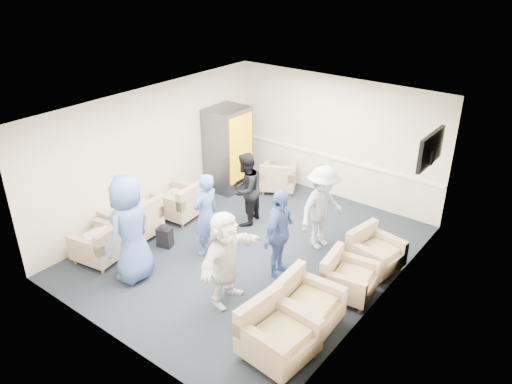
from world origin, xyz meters
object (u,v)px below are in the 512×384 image
Objects in this scene: armchair_left_mid at (134,223)px; armchair_right_near at (275,336)px; armchair_corner at (278,179)px; vending_machine at (228,149)px; armchair_right_midnear at (305,306)px; person_front_right at (225,258)px; person_back_right at (322,208)px; person_back_left at (245,189)px; person_mid_right at (279,234)px; armchair_right_far at (373,253)px; armchair_left_near at (102,245)px; person_front_left at (130,229)px; armchair_right_midfar at (346,279)px; armchair_left_far at (181,203)px; person_mid_left at (206,215)px.

armchair_left_mid is 0.97× the size of armchair_right_near.
vending_machine is (-1.04, -0.53, 0.65)m from armchair_corner.
armchair_right_midnear is 0.57× the size of person_front_right.
armchair_right_near is 0.59× the size of person_back_right.
armchair_right_midnear is at bearing 43.08° from person_back_left.
vending_machine is 3.61m from person_mid_right.
armchair_right_near is 1.49m from person_front_right.
armchair_right_far is at bearing -56.04° from person_mid_right.
vending_machine reaches higher than armchair_left_mid.
armchair_left_mid is (-0.13, 0.83, 0.04)m from armchair_left_near.
person_front_left is at bearing 120.58° from person_mid_right.
armchair_left_mid is at bearing 95.14° from armchair_right_midfar.
armchair_left_far is at bearing 172.03° from armchair_left_mid.
armchair_right_midfar is 0.54× the size of person_mid_right.
person_back_right is at bearing -14.23° from person_front_right.
armchair_right_far is (0.14, 2.74, -0.04)m from armchair_right_near.
armchair_corner is at bearing 43.41° from armchair_right_midfar.
armchair_left_near is 0.88× the size of armchair_corner.
person_front_left is 2.63m from person_back_left.
armchair_left_near is 0.96× the size of armchair_right_near.
armchair_left_mid is 3.90m from armchair_right_midnear.
person_back_left is at bearing 146.02° from armchair_left_near.
person_front_right reaches higher than armchair_right_far.
armchair_right_midfar is 3.94m from armchair_corner.
armchair_right_midnear is 0.99× the size of armchair_right_far.
vending_machine is 3.82m from person_front_left.
armchair_right_midfar is at bearing 1.45° from armchair_right_near.
person_back_right is at bearing 39.04° from armchair_right_midfar.
armchair_right_far is at bearing 80.62° from person_back_left.
person_front_right is (-1.46, -2.21, 0.48)m from armchair_right_far.
armchair_right_near reaches higher than armchair_left_near.
armchair_left_far is 0.57× the size of person_back_right.
person_back_right is (2.97, 1.95, 0.46)m from armchair_left_mid.
armchair_right_midnear is 1.02m from armchair_right_midfar.
armchair_left_near is 2.90m from person_back_left.
armchair_right_far is (4.07, 1.88, -0.04)m from armchair_left_mid.
armchair_right_midnear is (3.77, 0.76, 0.02)m from armchair_left_near.
armchair_left_mid is 1.02× the size of armchair_right_far.
person_mid_right is at bearing 98.05° from armchair_corner.
person_mid_left is 1.04× the size of person_back_left.
armchair_right_near is at bearing 33.42° from person_back_left.
armchair_right_near is (3.80, -0.03, 0.03)m from armchair_left_near.
armchair_corner is at bearing 40.03° from armchair_right_near.
person_front_left reaches higher than person_mid_right.
person_front_right is at bearing 95.20° from person_front_left.
armchair_right_near is 0.79m from armchair_right_midnear.
armchair_left_mid is at bearing -68.50° from person_mid_left.
armchair_right_near is at bearing -155.24° from person_mid_right.
person_back_left is at bearing 74.43° from armchair_corner.
vending_machine is (-0.17, 1.71, 0.63)m from armchair_left_far.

